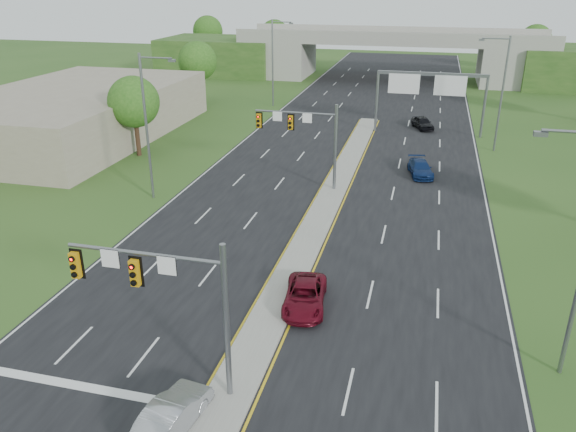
# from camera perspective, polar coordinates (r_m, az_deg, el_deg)

# --- Properties ---
(ground) EXTENTS (240.00, 240.00, 0.00)m
(ground) POSITION_cam_1_polar(r_m,az_deg,el_deg) (24.50, -5.89, -17.73)
(ground) COLOR #2A4F1C
(ground) RESTS_ON ground
(road) EXTENTS (24.00, 160.00, 0.02)m
(road) POSITION_cam_1_polar(r_m,az_deg,el_deg) (55.07, 6.48, 6.15)
(road) COLOR black
(road) RESTS_ON ground
(median) EXTENTS (2.00, 54.00, 0.16)m
(median) POSITION_cam_1_polar(r_m,az_deg,el_deg) (43.82, 4.24, 1.83)
(median) COLOR gray
(median) RESTS_ON road
(lane_markings) EXTENTS (23.72, 160.00, 0.01)m
(lane_markings) POSITION_cam_1_polar(r_m,az_deg,el_deg) (49.42, 4.77, 4.23)
(lane_markings) COLOR gold
(lane_markings) RESTS_ON road
(signal_mast_near) EXTENTS (6.62, 0.60, 7.00)m
(signal_mast_near) POSITION_cam_1_polar(r_m,az_deg,el_deg) (22.47, -11.94, -7.49)
(signal_mast_near) COLOR slate
(signal_mast_near) RESTS_ON ground
(signal_mast_far) EXTENTS (6.62, 0.60, 7.00)m
(signal_mast_far) POSITION_cam_1_polar(r_m,az_deg,el_deg) (44.60, 1.97, 8.52)
(signal_mast_far) COLOR slate
(signal_mast_far) RESTS_ON ground
(sign_gantry) EXTENTS (11.58, 0.44, 6.67)m
(sign_gantry) POSITION_cam_1_polar(r_m,az_deg,el_deg) (63.10, 14.18, 12.67)
(sign_gantry) COLOR slate
(sign_gantry) RESTS_ON ground
(overpass) EXTENTS (80.00, 14.00, 8.10)m
(overpass) POSITION_cam_1_polar(r_m,az_deg,el_deg) (98.29, 10.46, 15.53)
(overpass) COLOR gray
(overpass) RESTS_ON ground
(lightpole_l_mid) EXTENTS (2.85, 0.25, 11.00)m
(lightpole_l_mid) POSITION_cam_1_polar(r_m,az_deg,el_deg) (43.49, -14.01, 9.34)
(lightpole_l_mid) COLOR slate
(lightpole_l_mid) RESTS_ON ground
(lightpole_l_far) EXTENTS (2.85, 0.25, 11.00)m
(lightpole_l_far) POSITION_cam_1_polar(r_m,az_deg,el_deg) (75.66, -1.43, 15.65)
(lightpole_l_far) COLOR slate
(lightpole_l_far) RESTS_ON ground
(lightpole_r_far) EXTENTS (2.85, 0.25, 11.00)m
(lightpole_r_far) POSITION_cam_1_polar(r_m,az_deg,el_deg) (58.47, 20.78, 11.97)
(lightpole_r_far) COLOR slate
(lightpole_r_far) RESTS_ON ground
(tree_l_near) EXTENTS (4.80, 4.80, 7.60)m
(tree_l_near) POSITION_cam_1_polar(r_m,az_deg,el_deg) (55.41, -15.40, 11.10)
(tree_l_near) COLOR #382316
(tree_l_near) RESTS_ON ground
(tree_l_mid) EXTENTS (5.20, 5.20, 8.12)m
(tree_l_mid) POSITION_cam_1_polar(r_m,az_deg,el_deg) (79.26, -9.18, 15.28)
(tree_l_mid) COLOR #382316
(tree_l_mid) RESTS_ON ground
(tree_back_a) EXTENTS (6.00, 6.00, 8.85)m
(tree_back_a) POSITION_cam_1_polar(r_m,az_deg,el_deg) (120.38, -8.15, 18.11)
(tree_back_a) COLOR #382316
(tree_back_a) RESTS_ON ground
(tree_back_b) EXTENTS (5.60, 5.60, 8.32)m
(tree_back_b) POSITION_cam_1_polar(r_m,az_deg,el_deg) (115.93, -1.37, 17.97)
(tree_back_b) COLOR #382316
(tree_back_b) RESTS_ON ground
(tree_back_c) EXTENTS (5.60, 5.60, 8.32)m
(tree_back_c) POSITION_cam_1_polar(r_m,az_deg,el_deg) (113.06, 23.82, 15.99)
(tree_back_c) COLOR #382316
(tree_back_c) RESTS_ON ground
(commercial_building) EXTENTS (18.00, 30.00, 5.00)m
(commercial_building) POSITION_cam_1_polar(r_m,az_deg,el_deg) (65.34, -20.84, 9.76)
(commercial_building) COLOR gray
(commercial_building) RESTS_ON ground
(car_silver) EXTENTS (1.96, 4.26, 1.35)m
(car_silver) POSITION_cam_1_polar(r_m,az_deg,el_deg) (22.95, -11.75, -19.22)
(car_silver) COLOR #999AA0
(car_silver) RESTS_ON road
(car_far_a) EXTENTS (2.64, 4.75, 1.26)m
(car_far_a) POSITION_cam_1_polar(r_m,az_deg,el_deg) (29.56, 1.72, -8.12)
(car_far_a) COLOR #580816
(car_far_a) RESTS_ON road
(car_far_b) EXTENTS (2.64, 4.61, 1.26)m
(car_far_b) POSITION_cam_1_polar(r_m,az_deg,el_deg) (50.24, 13.30, 4.75)
(car_far_b) COLOR navy
(car_far_b) RESTS_ON road
(car_far_c) EXTENTS (3.00, 4.28, 1.35)m
(car_far_c) POSITION_cam_1_polar(r_m,az_deg,el_deg) (66.35, 13.51, 9.20)
(car_far_c) COLOR black
(car_far_c) RESTS_ON road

